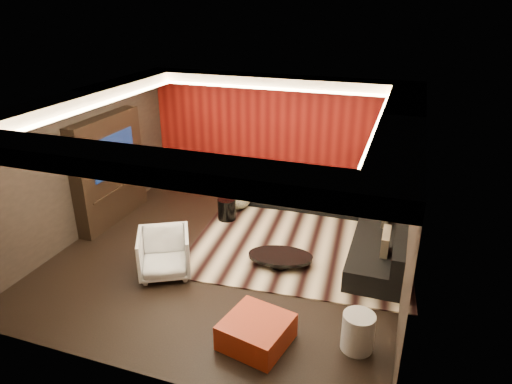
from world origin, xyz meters
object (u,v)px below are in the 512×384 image
at_px(white_side_table, 358,332).
at_px(drum_stool, 227,209).
at_px(sectional_sofa, 343,213).
at_px(coffee_table, 280,260).
at_px(armchair, 164,253).
at_px(orange_ottoman, 256,332).

bearing_deg(white_side_table, drum_stool, 136.18).
bearing_deg(sectional_sofa, coffee_table, -112.11).
relative_size(drum_stool, armchair, 0.52).
bearing_deg(armchair, orange_ottoman, -57.09).
bearing_deg(orange_ottoman, sectional_sofa, 82.14).
xyz_separation_m(coffee_table, white_side_table, (1.53, -1.63, 0.15)).
xyz_separation_m(coffee_table, drum_stool, (-1.56, 1.34, 0.13)).
bearing_deg(armchair, white_side_table, -41.33).
relative_size(drum_stool, orange_ottoman, 0.54).
relative_size(white_side_table, orange_ottoman, 0.65).
relative_size(coffee_table, orange_ottoman, 1.36).
xyz_separation_m(drum_stool, white_side_table, (3.09, -2.97, 0.02)).
height_order(white_side_table, orange_ottoman, white_side_table).
xyz_separation_m(white_side_table, sectional_sofa, (-0.77, 3.52, -0.01)).
distance_m(coffee_table, sectional_sofa, 2.05).
bearing_deg(white_side_table, orange_ottoman, -165.35).
xyz_separation_m(coffee_table, armchair, (-1.77, -0.87, 0.27)).
relative_size(drum_stool, sectional_sofa, 0.12).
relative_size(white_side_table, armchair, 0.63).
relative_size(coffee_table, armchair, 1.32).
bearing_deg(armchair, sectional_sofa, 19.00).
bearing_deg(white_side_table, armchair, 167.08).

